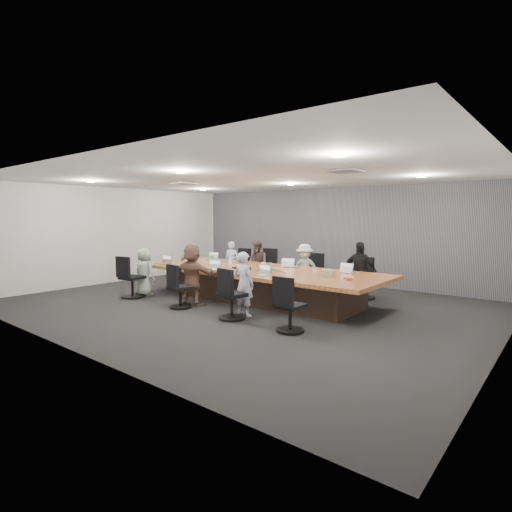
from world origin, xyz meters
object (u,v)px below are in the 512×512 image
Objects in this scene: bottle_green_right at (270,268)px; conference_table at (259,283)px; canvas_bag at (328,273)px; chair_7 at (290,310)px; laptop_0 at (218,260)px; mug_brown at (182,259)px; chair_5 at (180,291)px; bottle_green_left at (208,256)px; chair_1 at (265,270)px; laptop_2 at (293,267)px; person_4 at (144,272)px; chair_6 at (232,299)px; person_5 at (192,275)px; chair_4 at (132,281)px; person_2 at (305,269)px; laptop_3 at (348,272)px; person_0 at (231,262)px; chair_2 at (312,277)px; laptop_5 at (210,269)px; laptop_6 at (261,275)px; person_6 at (244,284)px; laptop_1 at (245,262)px; chair_3 at (365,283)px; snack_packet at (348,279)px; person_1 at (258,264)px; laptop_4 at (162,264)px; bottle_clear at (230,259)px; person_3 at (359,272)px; chair_0 at (239,269)px.

conference_table is at bearing 150.06° from bottle_green_right.
chair_7 is at bearing -83.54° from canvas_bag.
laptop_0 is 3.07× the size of mug_brown.
bottle_green_left is at bearing 129.60° from chair_5.
chair_1 reaches higher than canvas_bag.
laptop_2 is 0.28× the size of person_4.
person_5 is at bearing 175.72° from chair_6.
chair_6 is at bearing -179.91° from chair_7.
bottle_green_right is at bearing -169.86° from person_4.
person_5 reaches higher than chair_4.
person_2 reaches higher than laptop_3.
person_4 is at bearing -111.90° from person_0.
person_0 reaches higher than chair_2.
laptop_5 is at bearing -170.29° from person_4.
bottle_green_right reaches higher than laptop_6.
chair_7 is (3.15, -3.40, -0.07)m from chair_1.
chair_6 reaches higher than chair_5.
chair_5 is at bearing 14.94° from person_6.
person_4 is at bearing -148.05° from person_2.
chair_3 is at bearing -161.22° from laptop_1.
snack_packet is (4.44, -1.51, 0.14)m from person_0.
person_1 reaches higher than bottle_green_left.
laptop_4 is at bearing 37.87° from chair_2.
bottle_green_right is (3.14, 1.36, 0.44)m from chair_4.
person_0 is at bearing -171.82° from person_1.
mug_brown is (-1.54, -0.84, 0.04)m from laptop_1.
person_0 is 5.33× the size of bottle_clear.
chair_6 is at bearing -59.86° from person_0.
laptop_1 is (-3.00, -0.90, 0.36)m from chair_3.
laptop_5 reaches higher than chair_5.
person_6 reaches higher than chair_5.
person_4 is 4.06× the size of laptop_6.
laptop_5 is at bearing -164.35° from canvas_bag.
bottle_green_right reaches higher than chair_7.
snack_packet is at bearing -81.20° from person_3.
bottle_green_left is at bearing 76.03° from chair_0.
person_4 is (-0.45, -2.15, -0.16)m from laptop_0.
person_4 is (-2.97, -3.05, 0.19)m from chair_2.
person_3 is at bearing 17.00° from mug_brown.
bottle_clear is (-1.89, 2.00, 0.46)m from chair_6.
bottle_green_left is at bearing -108.43° from person_4.
person_3 is at bearing -10.33° from person_2.
chair_3 is 0.60× the size of person_1.
snack_packet is (3.45, -0.96, 0.01)m from laptop_1.
person_0 is at bearing 2.47° from laptop_3.
snack_packet is (0.45, -1.51, 0.07)m from person_3.
bottle_green_right is 1.30× the size of snack_packet.
conference_table is at bearing 148.51° from laptop_0.
person_1 is (1.44, 3.05, 0.24)m from chair_4.
laptop_6 is 3.18m from bottle_green_left.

